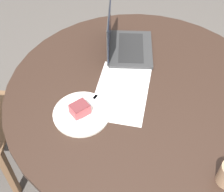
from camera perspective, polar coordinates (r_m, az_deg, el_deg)
name	(u,v)px	position (r m, az deg, el deg)	size (l,w,h in m)	color
ground_plane	(133,168)	(2.01, 3.81, -12.93)	(12.00, 12.00, 0.00)	#4C4742
dining_table	(139,106)	(1.52, 4.93, -1.80)	(1.24, 1.24, 0.71)	black
paper_document	(122,92)	(1.42, 1.77, 0.82)	(0.40, 0.29, 0.00)	white
plate	(82,114)	(1.34, -5.59, -3.21)	(0.24, 0.24, 0.01)	silver
cake_slice	(80,109)	(1.32, -5.92, -2.39)	(0.09, 0.10, 0.05)	#B74C51
fork	(89,105)	(1.36, -4.16, -1.68)	(0.16, 0.09, 0.00)	silver
laptop	(125,44)	(1.62, 2.43, 9.45)	(0.29, 0.23, 0.22)	#2D2D2D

